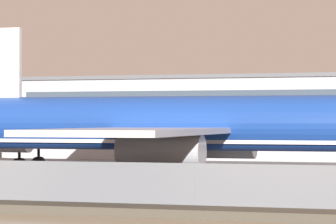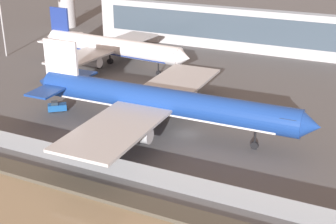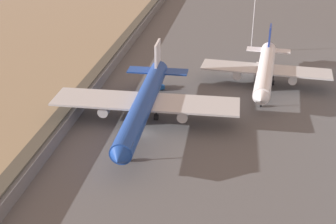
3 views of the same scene
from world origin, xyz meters
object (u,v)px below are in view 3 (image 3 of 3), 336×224
at_px(baggage_tug, 159,85).
at_px(passenger_jet_white, 265,70).
at_px(ops_van, 264,67).
at_px(apron_light_mast_apron_west, 254,19).
at_px(cargo_jet_blue, 144,103).

bearing_deg(baggage_tug, passenger_jet_white, 101.54).
distance_m(ops_van, apron_light_mast_apron_west, 19.95).
height_order(cargo_jet_blue, baggage_tug, cargo_jet_blue).
bearing_deg(passenger_jet_white, cargo_jet_blue, -46.32).
bearing_deg(passenger_jet_white, apron_light_mast_apron_west, -173.37).
distance_m(passenger_jet_white, ops_van, 11.34).
bearing_deg(ops_van, apron_light_mast_apron_west, -168.29).
height_order(passenger_jet_white, baggage_tug, passenger_jet_white).
xyz_separation_m(cargo_jet_blue, baggage_tug, (-19.68, -0.36, -4.14)).
relative_size(baggage_tug, apron_light_mast_apron_west, 0.19).
bearing_deg(baggage_tug, ops_van, 121.07).
bearing_deg(cargo_jet_blue, apron_light_mast_apron_west, 156.64).
height_order(cargo_jet_blue, apron_light_mast_apron_west, apron_light_mast_apron_west).
distance_m(passenger_jet_white, apron_light_mast_apron_west, 28.95).
height_order(baggage_tug, apron_light_mast_apron_west, apron_light_mast_apron_west).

